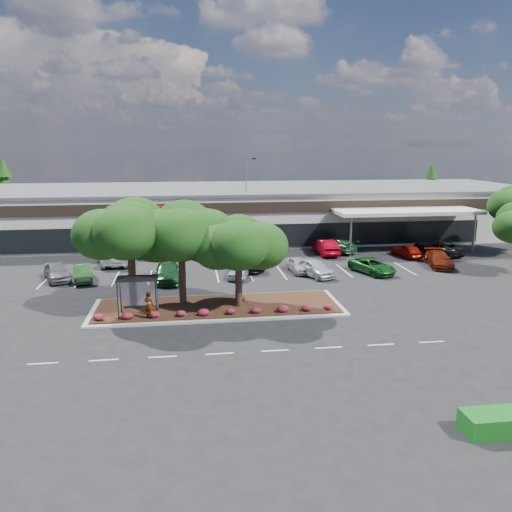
{
  "coord_description": "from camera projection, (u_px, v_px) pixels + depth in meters",
  "views": [
    {
      "loc": [
        -3.92,
        -30.49,
        11.65
      ],
      "look_at": [
        1.53,
        9.42,
        2.6
      ],
      "focal_mm": 35.0,
      "sensor_mm": 36.0,
      "label": 1
    }
  ],
  "objects": [
    {
      "name": "car_7",
      "position": [
        372.0,
        266.0,
        45.95
      ],
      "size": [
        3.85,
        5.36,
        1.35
      ],
      "primitive_type": "imported",
      "rotation": [
        0.0,
        0.0,
        0.37
      ],
      "color": "#154E1A",
      "rests_on": "ground"
    },
    {
      "name": "car_5",
      "position": [
        298.0,
        265.0,
        46.37
      ],
      "size": [
        1.89,
        4.05,
        1.34
      ],
      "primitive_type": "imported",
      "rotation": [
        0.0,
        0.0,
        0.08
      ],
      "color": "#B9B9B9",
      "rests_on": "ground"
    },
    {
      "name": "car_13",
      "position": [
        267.0,
        247.0,
        53.45
      ],
      "size": [
        3.81,
        6.13,
        1.66
      ],
      "primitive_type": "imported",
      "rotation": [
        0.0,
        0.0,
        2.86
      ],
      "color": "#9E2209",
      "rests_on": "ground"
    },
    {
      "name": "ground",
      "position": [
        252.0,
        327.0,
        32.55
      ],
      "size": [
        160.0,
        160.0,
        0.0
      ],
      "primitive_type": "plane",
      "color": "black",
      "rests_on": "ground"
    },
    {
      "name": "car_0",
      "position": [
        57.0,
        271.0,
        43.55
      ],
      "size": [
        3.4,
        4.95,
        1.56
      ],
      "primitive_type": "imported",
      "rotation": [
        0.0,
        0.0,
        0.38
      ],
      "color": "slate",
      "rests_on": "ground"
    },
    {
      "name": "car_9",
      "position": [
        118.0,
        255.0,
        49.61
      ],
      "size": [
        2.97,
        6.19,
        1.7
      ],
      "primitive_type": "imported",
      "rotation": [
        0.0,
        0.0,
        3.17
      ],
      "color": "silver",
      "rests_on": "ground"
    },
    {
      "name": "car_15",
      "position": [
        336.0,
        245.0,
        55.11
      ],
      "size": [
        4.24,
        5.92,
        1.59
      ],
      "primitive_type": "imported",
      "rotation": [
        0.0,
        0.0,
        3.55
      ],
      "color": "#21562F",
      "rests_on": "ground"
    },
    {
      "name": "bus_shelter",
      "position": [
        137.0,
        285.0,
        33.9
      ],
      "size": [
        2.75,
        1.55,
        2.59
      ],
      "color": "black",
      "rests_on": "landscape_island"
    },
    {
      "name": "landscape_island",
      "position": [
        218.0,
        307.0,
        36.12
      ],
      "size": [
        18.0,
        6.0,
        0.26
      ],
      "color": "#9F9F9A",
      "rests_on": "ground"
    },
    {
      "name": "car_2",
      "position": [
        168.0,
        272.0,
        43.42
      ],
      "size": [
        2.32,
        5.28,
        1.51
      ],
      "primitive_type": "imported",
      "rotation": [
        0.0,
        0.0,
        0.04
      ],
      "color": "#17461F",
      "rests_on": "ground"
    },
    {
      "name": "retail_store",
      "position": [
        219.0,
        211.0,
        64.64
      ],
      "size": [
        80.4,
        25.2,
        6.25
      ],
      "color": "beige",
      "rests_on": "ground"
    },
    {
      "name": "conifer_north_west",
      "position": [
        6.0,
        191.0,
        71.97
      ],
      "size": [
        4.4,
        4.4,
        10.0
      ],
      "primitive_type": "cone",
      "color": "#1A340F",
      "rests_on": "ground"
    },
    {
      "name": "light_pole",
      "position": [
        247.0,
        206.0,
        59.01
      ],
      "size": [
        1.43,
        0.5,
        10.23
      ],
      "rotation": [
        0.0,
        0.0,
        0.02
      ],
      "color": "#9F9F9A",
      "rests_on": "ground"
    },
    {
      "name": "island_tree_east",
      "position": [
        239.0,
        262.0,
        35.29
      ],
      "size": [
        5.8,
        5.8,
        6.5
      ],
      "primitive_type": null,
      "color": "#1A340F",
      "rests_on": "landscape_island"
    },
    {
      "name": "car_6",
      "position": [
        314.0,
        268.0,
        44.91
      ],
      "size": [
        3.47,
        4.9,
        1.55
      ],
      "primitive_type": "imported",
      "rotation": [
        0.0,
        0.0,
        0.4
      ],
      "color": "silver",
      "rests_on": "ground"
    },
    {
      "name": "car_17",
      "position": [
        438.0,
        247.0,
        53.58
      ],
      "size": [
        4.25,
        6.3,
        1.6
      ],
      "primitive_type": "imported",
      "rotation": [
        0.0,
        0.0,
        3.44
      ],
      "color": "black",
      "rests_on": "ground"
    },
    {
      "name": "car_4",
      "position": [
        239.0,
        270.0,
        44.51
      ],
      "size": [
        2.73,
        4.26,
        1.35
      ],
      "primitive_type": "imported",
      "rotation": [
        0.0,
        0.0,
        -0.31
      ],
      "color": "#AFB3BB",
      "rests_on": "ground"
    },
    {
      "name": "car_10",
      "position": [
        119.0,
        251.0,
        51.61
      ],
      "size": [
        3.07,
        6.04,
        1.68
      ],
      "primitive_type": "imported",
      "rotation": [
        0.0,
        0.0,
        3.01
      ],
      "color": "#0B1454",
      "rests_on": "ground"
    },
    {
      "name": "car_11",
      "position": [
        164.0,
        249.0,
        53.09
      ],
      "size": [
        4.65,
        6.13,
        1.55
      ],
      "primitive_type": "imported",
      "rotation": [
        0.0,
        0.0,
        2.71
      ],
      "color": "#A4A7B0",
      "rests_on": "ground"
    },
    {
      "name": "car_1",
      "position": [
        83.0,
        273.0,
        43.4
      ],
      "size": [
        2.41,
        4.52,
        1.42
      ],
      "primitive_type": "imported",
      "rotation": [
        0.0,
        0.0,
        0.22
      ],
      "color": "#285622",
      "rests_on": "ground"
    },
    {
      "name": "shrub_row",
      "position": [
        220.0,
        311.0,
        34.01
      ],
      "size": [
        17.0,
        0.8,
        0.5
      ],
      "primitive_type": null,
      "color": "maroon",
      "rests_on": "landscape_island"
    },
    {
      "name": "survey_stake",
      "position": [
        357.0,
        364.0,
        25.36
      ],
      "size": [
        0.07,
        0.14,
        1.14
      ],
      "color": "#998050",
      "rests_on": "ground"
    },
    {
      "name": "car_12",
      "position": [
        215.0,
        253.0,
        51.03
      ],
      "size": [
        2.59,
        5.08,
        1.6
      ],
      "primitive_type": "imported",
      "rotation": [
        0.0,
        0.0,
        3.33
      ],
      "color": "navy",
      "rests_on": "ground"
    },
    {
      "name": "lane_markings",
      "position": [
        235.0,
        284.0,
        42.6
      ],
      "size": [
        33.12,
        20.06,
        0.01
      ],
      "color": "silver",
      "rests_on": "ground"
    },
    {
      "name": "car_3",
      "position": [
        247.0,
        260.0,
        47.58
      ],
      "size": [
        2.8,
        5.94,
        1.64
      ],
      "primitive_type": "imported",
      "rotation": [
        0.0,
        0.0,
        0.01
      ],
      "color": "black",
      "rests_on": "ground"
    },
    {
      "name": "car_14",
      "position": [
        325.0,
        247.0,
        53.68
      ],
      "size": [
        1.87,
        5.13,
        1.68
      ],
      "primitive_type": "imported",
      "rotation": [
        0.0,
        0.0,
        3.16
      ],
      "color": "maroon",
      "rests_on": "ground"
    },
    {
      "name": "island_tree_west",
      "position": [
        131.0,
        253.0,
        34.92
      ],
      "size": [
        7.2,
        7.2,
        7.89
      ],
      "primitive_type": null,
      "color": "#1A340F",
      "rests_on": "landscape_island"
    },
    {
      "name": "conifer_north_east",
      "position": [
        430.0,
        191.0,
        78.58
      ],
      "size": [
        3.96,
        3.96,
        9.0
      ],
      "primitive_type": "cone",
      "color": "#1A340F",
      "rests_on": "ground"
    },
    {
      "name": "car_8",
      "position": [
        439.0,
        259.0,
        48.44
      ],
      "size": [
        3.05,
        5.27,
        1.44
      ],
      "primitive_type": "imported",
      "rotation": [
        0.0,
        0.0,
        -0.22
      ],
      "color": "#671D0B",
      "rests_on": "ground"
    },
    {
      "name": "island_tree_mid",
      "position": [
        182.0,
        253.0,
        36.12
      ],
      "size": [
        6.6,
        6.6,
        7.32
      ],
      "primitive_type": null,
      "color": "#1A340F",
      "rests_on": "landscape_island"
    },
    {
      "name": "person_waiting",
      "position": [
        149.0,
        305.0,
        33.19
      ],
      "size": [
        0.79,
        0.67,
        1.85
      ],
      "primitive_type": "imported",
      "rotation": [
        0.0,
        0.0,
        2.73
      ],
      "color": "#594C47",
      "rests_on": "landscape_island"
    },
    {
      "name": "car_16",
      "position": [
        407.0,
        251.0,
        52.55
      ],
      "size": [
        2.31,
        4.32,
        1.4
      ],
      "primitive_type": "imported",
      "rotation": [
        0.0,
        0.0,
        3.31
      ],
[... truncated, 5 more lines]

